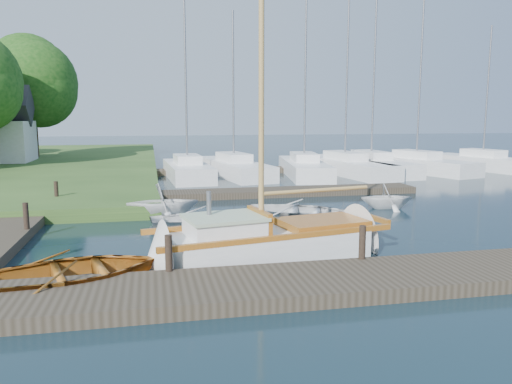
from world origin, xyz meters
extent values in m
plane|color=black|center=(0.00, 0.00, 0.00)|extent=(160.00, 160.00, 0.00)
cube|color=#332B1F|center=(0.00, -6.00, 0.15)|extent=(18.00, 2.20, 0.30)
cube|color=#332B1F|center=(-8.00, 2.00, 0.15)|extent=(2.20, 18.00, 0.30)
cube|color=#332B1F|center=(2.00, 6.50, 0.15)|extent=(14.00, 1.60, 0.30)
cube|color=#332B1F|center=(10.00, 16.00, 0.15)|extent=(30.00, 1.60, 0.30)
cylinder|color=black|center=(-3.00, -5.00, 0.70)|extent=(0.16, 0.16, 0.80)
cylinder|color=black|center=(1.50, -5.00, 0.70)|extent=(0.16, 0.16, 0.80)
cylinder|color=black|center=(-7.00, 0.00, 0.70)|extent=(0.16, 0.16, 0.80)
cylinder|color=black|center=(-7.00, 5.00, 0.70)|extent=(0.16, 0.16, 0.80)
cube|color=silver|center=(-0.39, -3.39, 0.23)|extent=(5.29, 2.91, 0.90)
cone|color=silver|center=(2.60, -2.81, 0.23)|extent=(1.65, 2.17, 1.96)
cone|color=silver|center=(-3.29, -3.95, 0.23)|extent=(1.35, 2.11, 1.96)
cube|color=brown|center=(-0.57, -2.46, 0.74)|extent=(6.11, 1.29, 0.14)
cube|color=brown|center=(-0.22, -4.31, 0.74)|extent=(6.11, 1.29, 0.14)
cube|color=brown|center=(2.94, -2.75, 0.74)|extent=(0.33, 1.10, 0.14)
cube|color=silver|center=(-1.57, -3.61, 0.90)|extent=(2.03, 1.71, 0.44)
cube|color=#A7BF9D|center=(-1.57, -3.61, 1.15)|extent=(2.15, 1.83, 0.08)
cube|color=brown|center=(-0.64, -3.44, 0.98)|extent=(0.38, 1.40, 0.60)
cylinder|color=slate|center=(-1.92, -3.38, 1.48)|extent=(0.12, 0.12, 0.60)
cube|color=brown|center=(1.18, -3.09, 0.78)|extent=(2.44, 1.89, 0.20)
cylinder|color=#AA8146|center=(-0.59, -3.43, 4.88)|extent=(0.14, 0.14, 8.40)
cylinder|color=#AA8146|center=(0.98, -3.12, 1.68)|extent=(3.16, 0.70, 0.10)
imported|color=brown|center=(-5.09, -4.70, 0.41)|extent=(4.62, 3.85, 0.82)
imported|color=silver|center=(-1.56, 0.42, 0.38)|extent=(3.85, 2.89, 0.76)
imported|color=silver|center=(-2.94, 2.37, 0.68)|extent=(2.70, 2.37, 1.35)
imported|color=silver|center=(1.76, 1.01, 0.39)|extent=(4.57, 4.08, 0.78)
imported|color=silver|center=(5.83, 2.39, 0.55)|extent=(2.28, 2.03, 1.09)
cube|color=silver|center=(-1.22, 13.60, 0.45)|extent=(2.62, 7.36, 0.90)
cube|color=silver|center=(-1.22, 13.60, 1.15)|extent=(1.54, 2.61, 0.50)
cylinder|color=slate|center=(-1.22, 13.60, 6.09)|extent=(0.12, 0.12, 10.38)
cube|color=silver|center=(1.68, 14.51, 0.45)|extent=(3.63, 9.11, 0.90)
cube|color=silver|center=(1.68, 14.51, 1.15)|extent=(1.89, 3.29, 0.50)
cylinder|color=slate|center=(1.68, 14.51, 5.34)|extent=(0.12, 0.12, 8.89)
cube|color=silver|center=(5.94, 13.70, 0.45)|extent=(3.43, 8.79, 0.90)
cube|color=silver|center=(5.94, 13.70, 1.15)|extent=(1.82, 3.17, 0.50)
cylinder|color=slate|center=(5.94, 13.70, 6.07)|extent=(0.12, 0.12, 10.35)
cube|color=silver|center=(8.78, 14.13, 0.45)|extent=(3.45, 9.70, 0.90)
cube|color=silver|center=(8.78, 14.13, 1.15)|extent=(1.83, 3.48, 0.50)
cylinder|color=slate|center=(8.78, 14.13, 6.16)|extent=(0.12, 0.12, 10.52)
cube|color=silver|center=(10.73, 14.45, 0.45)|extent=(2.63, 9.25, 0.90)
cube|color=silver|center=(10.73, 14.45, 1.15)|extent=(1.55, 3.27, 0.50)
cylinder|color=slate|center=(10.73, 14.45, 5.93)|extent=(0.12, 0.12, 10.06)
cube|color=silver|center=(13.82, 14.20, 0.45)|extent=(4.57, 9.08, 0.90)
cube|color=silver|center=(13.82, 14.20, 1.15)|extent=(2.20, 3.35, 0.50)
cylinder|color=slate|center=(13.82, 14.20, 6.22)|extent=(0.12, 0.12, 10.64)
cube|color=silver|center=(18.86, 14.32, 0.45)|extent=(4.26, 8.13, 0.90)
cube|color=silver|center=(18.86, 14.32, 1.15)|extent=(2.10, 3.02, 0.50)
cylinder|color=slate|center=(18.86, 14.32, 5.21)|extent=(0.12, 0.12, 8.62)
cylinder|color=#332114|center=(-12.00, 26.00, 2.34)|extent=(0.36, 0.36, 3.67)
sphere|color=#113D0F|center=(-12.00, 26.00, 6.11)|extent=(6.73, 6.73, 6.73)
sphere|color=#113D0F|center=(-11.50, 25.70, 5.60)|extent=(5.71, 5.71, 5.71)
sphere|color=#113D0F|center=(-12.40, 26.40, 6.82)|extent=(6.12, 6.12, 6.12)
camera|label=1|loc=(-3.32, -15.65, 3.64)|focal=35.00mm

